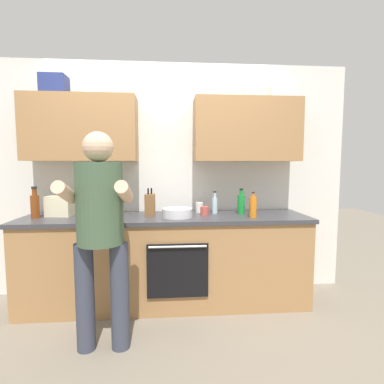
# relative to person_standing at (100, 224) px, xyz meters

# --- Properties ---
(ground_plane) EXTENTS (12.00, 12.00, 0.00)m
(ground_plane) POSITION_rel_person_standing_xyz_m (0.48, 0.71, -0.97)
(ground_plane) COLOR #756B5B
(back_wall_unit) EXTENTS (4.00, 0.38, 2.50)m
(back_wall_unit) POSITION_rel_person_standing_xyz_m (0.48, 0.99, 0.52)
(back_wall_unit) COLOR silver
(back_wall_unit) RESTS_ON ground
(counter) EXTENTS (2.84, 0.67, 0.90)m
(counter) POSITION_rel_person_standing_xyz_m (0.48, 0.71, -0.52)
(counter) COLOR #A37547
(counter) RESTS_ON ground
(person_standing) EXTENTS (0.49, 0.45, 1.65)m
(person_standing) POSITION_rel_person_standing_xyz_m (0.00, 0.00, 0.00)
(person_standing) COLOR #383D4C
(person_standing) RESTS_ON ground
(bottle_juice) EXTENTS (0.07, 0.07, 0.25)m
(bottle_juice) POSITION_rel_person_standing_xyz_m (1.32, 0.57, 0.03)
(bottle_juice) COLOR orange
(bottle_juice) RESTS_ON counter
(bottle_vinegar) EXTENTS (0.08, 0.08, 0.31)m
(bottle_vinegar) POSITION_rel_person_standing_xyz_m (-0.77, 0.70, 0.05)
(bottle_vinegar) COLOR brown
(bottle_vinegar) RESTS_ON counter
(bottle_oil) EXTENTS (0.07, 0.07, 0.23)m
(bottle_oil) POSITION_rel_person_standing_xyz_m (-0.07, 0.61, 0.01)
(bottle_oil) COLOR olive
(bottle_oil) RESTS_ON counter
(bottle_soda) EXTENTS (0.07, 0.07, 0.27)m
(bottle_soda) POSITION_rel_person_standing_xyz_m (1.26, 0.79, 0.04)
(bottle_soda) COLOR #198C33
(bottle_soda) RESTS_ON counter
(bottle_water) EXTENTS (0.06, 0.06, 0.24)m
(bottle_water) POSITION_rel_person_standing_xyz_m (0.99, 0.84, 0.02)
(bottle_water) COLOR silver
(bottle_water) RESTS_ON counter
(cup_stoneware) EXTENTS (0.07, 0.07, 0.10)m
(cup_stoneware) POSITION_rel_person_standing_xyz_m (1.38, 0.77, -0.02)
(cup_stoneware) COLOR slate
(cup_stoneware) RESTS_ON counter
(cup_ceramic) EXTENTS (0.09, 0.09, 0.09)m
(cup_ceramic) POSITION_rel_person_standing_xyz_m (0.87, 0.75, -0.03)
(cup_ceramic) COLOR #BF4C47
(cup_ceramic) RESTS_ON counter
(cup_coffee) EXTENTS (0.08, 0.08, 0.11)m
(cup_coffee) POSITION_rel_person_standing_xyz_m (0.84, 0.91, -0.02)
(cup_coffee) COLOR white
(cup_coffee) RESTS_ON counter
(mixing_bowl) EXTENTS (0.30, 0.30, 0.09)m
(mixing_bowl) POSITION_rel_person_standing_xyz_m (0.59, 0.66, -0.03)
(mixing_bowl) COLOR silver
(mixing_bowl) RESTS_ON counter
(knife_block) EXTENTS (0.10, 0.14, 0.28)m
(knife_block) POSITION_rel_person_standing_xyz_m (0.32, 0.76, 0.04)
(knife_block) COLOR brown
(knife_block) RESTS_ON counter
(potted_herb) EXTENTS (0.20, 0.20, 0.28)m
(potted_herb) POSITION_rel_person_standing_xyz_m (-0.13, 0.78, 0.09)
(potted_herb) COLOR #9E6647
(potted_herb) RESTS_ON counter
(grocery_bag_rice) EXTENTS (0.27, 0.18, 0.20)m
(grocery_bag_rice) POSITION_rel_person_standing_xyz_m (-0.58, 0.80, 0.03)
(grocery_bag_rice) COLOR beige
(grocery_bag_rice) RESTS_ON counter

